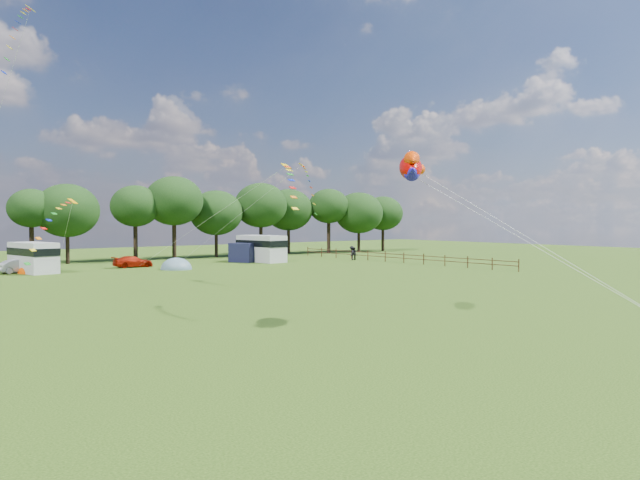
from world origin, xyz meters
TOP-DOWN VIEW (x-y plane):
  - ground_plane at (0.00, 0.00)m, footprint 180.00×180.00m
  - tree_line at (5.30, 54.99)m, footprint 102.98×10.98m
  - fence at (32.00, 34.50)m, footprint 0.12×33.12m
  - car_b at (-5.39, 46.20)m, footprint 3.75×1.89m
  - car_c at (5.45, 46.06)m, footprint 3.98×1.79m
  - campervan_c at (-4.33, 45.56)m, footprint 3.43×6.13m
  - campervan_d at (20.39, 44.73)m, footprint 3.35×6.56m
  - tent_orange at (-4.38, 45.25)m, footprint 2.71×2.97m
  - tent_greyblue at (7.86, 40.95)m, footprint 3.11×3.41m
  - awning_navy at (19.17, 45.90)m, footprint 4.43×4.09m
  - fish_kite at (3.14, 4.79)m, footprint 2.94×3.07m
  - streamer_kite_a at (-9.61, 26.10)m, footprint 3.26×5.56m
  - streamer_kite_b at (-8.78, 22.09)m, footprint 4.22×4.64m
  - streamer_kite_c at (0.58, 11.41)m, footprint 3.10×4.78m
  - walker_a at (30.77, 40.19)m, footprint 0.90×0.86m
  - walker_b at (30.50, 40.23)m, footprint 1.19×1.11m
  - streamer_kite_d at (10.37, 22.66)m, footprint 2.59×5.10m

SIDE VIEW (x-z plane):
  - ground_plane at x=0.00m, z-range 0.00..0.00m
  - tent_greyblue at x=7.86m, z-range -1.14..1.18m
  - tent_orange at x=-4.38m, z-range -1.04..1.08m
  - car_c at x=5.45m, z-range 0.00..1.18m
  - car_b at x=-5.39m, z-range 0.00..1.26m
  - fence at x=32.00m, z-range 0.10..1.30m
  - walker_a at x=30.77m, z-range 0.00..1.59m
  - walker_b at x=30.50m, z-range 0.00..1.73m
  - awning_navy at x=19.17m, z-range 0.00..2.22m
  - campervan_c at x=-4.33m, z-range 0.11..2.95m
  - campervan_d at x=20.39m, z-range 0.12..3.21m
  - streamer_kite_b at x=-8.78m, z-range 3.19..6.96m
  - tree_line at x=5.30m, z-range 1.21..11.48m
  - streamer_kite_c at x=0.58m, z-range 5.98..8.75m
  - fish_kite at x=3.14m, z-range 6.69..8.50m
  - streamer_kite_d at x=10.37m, z-range 5.99..10.27m
  - streamer_kite_a at x=-9.61m, z-range 14.28..20.02m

